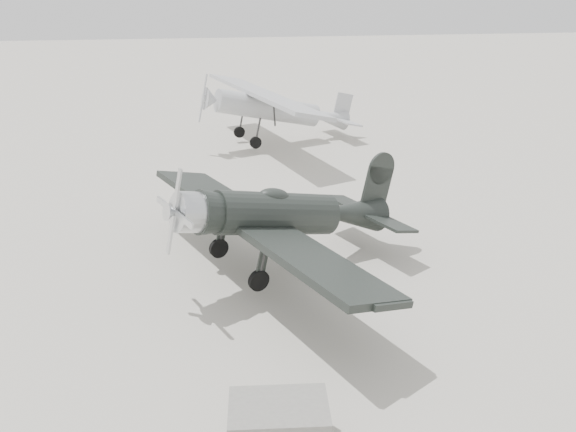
{
  "coord_description": "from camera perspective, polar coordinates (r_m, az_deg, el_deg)",
  "views": [
    {
      "loc": [
        -3.25,
        -13.32,
        7.98
      ],
      "look_at": [
        -0.66,
        2.07,
        1.5
      ],
      "focal_mm": 35.0,
      "sensor_mm": 36.0,
      "label": 1
    }
  ],
  "objects": [
    {
      "name": "lowwing_monoplane",
      "position": [
        16.22,
        -0.24,
        0.16
      ],
      "size": [
        7.94,
        10.3,
        3.4
      ],
      "rotation": [
        0.0,
        0.24,
        0.41
      ],
      "color": "black",
      "rests_on": "ground"
    },
    {
      "name": "ground",
      "position": [
        15.86,
        3.64,
        -7.7
      ],
      "size": [
        160.0,
        160.0,
        0.0
      ],
      "primitive_type": "plane",
      "color": "#9E958C",
      "rests_on": "ground"
    },
    {
      "name": "highwing_monoplane",
      "position": [
        29.92,
        -1.41,
        11.29
      ],
      "size": [
        8.63,
        12.03,
        3.41
      ],
      "rotation": [
        0.0,
        0.23,
        0.27
      ],
      "color": "#AEB0B3",
      "rests_on": "ground"
    },
    {
      "name": "equipment_block",
      "position": [
        11.03,
        -0.94,
        -20.46
      ],
      "size": [
        1.94,
        1.34,
        0.91
      ],
      "primitive_type": "cube",
      "rotation": [
        0.0,
        0.0,
        -0.11
      ],
      "color": "slate",
      "rests_on": "ground"
    }
  ]
}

